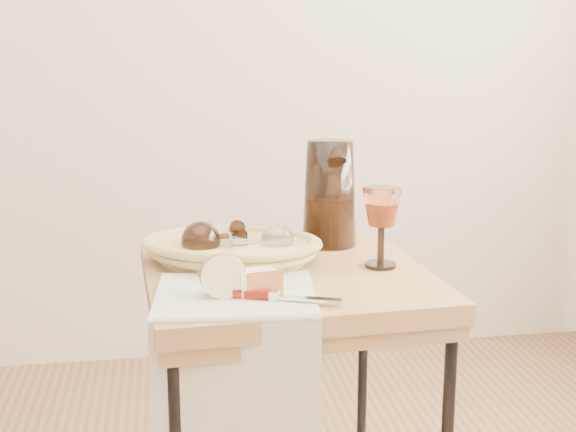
{
  "coord_description": "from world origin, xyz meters",
  "views": [
    {
      "loc": [
        0.12,
        -1.09,
        1.21
      ],
      "look_at": [
        0.36,
        0.44,
        0.85
      ],
      "focal_mm": 49.18,
      "sensor_mm": 36.0,
      "label": 1
    }
  ],
  "objects": [
    {
      "name": "apple_half",
      "position": [
        0.22,
        0.3,
        0.78
      ],
      "size": [
        0.09,
        0.05,
        0.08
      ],
      "primitive_type": "ellipsoid",
      "rotation": [
        0.0,
        0.0,
        0.02
      ],
      "color": "red",
      "rests_on": "tea_towel"
    },
    {
      "name": "goblet_lying_b",
      "position": [
        0.31,
        0.52,
        0.78
      ],
      "size": [
        0.13,
        0.09,
        0.07
      ],
      "primitive_type": null,
      "rotation": [
        0.0,
        0.0,
        0.11
      ],
      "color": "white",
      "rests_on": "bread_basket"
    },
    {
      "name": "goblet_lying_a",
      "position": [
        0.23,
        0.55,
        0.79
      ],
      "size": [
        0.16,
        0.15,
        0.08
      ],
      "primitive_type": null,
      "rotation": [
        0.0,
        0.0,
        3.77
      ],
      "color": "black",
      "rests_on": "bread_basket"
    },
    {
      "name": "pitcher",
      "position": [
        0.49,
        0.66,
        0.86
      ],
      "size": [
        0.18,
        0.26,
        0.28
      ],
      "primitive_type": null,
      "rotation": [
        0.0,
        0.0,
        -0.06
      ],
      "color": "black",
      "rests_on": "side_table"
    },
    {
      "name": "side_table",
      "position": [
        0.36,
        0.46,
        0.37
      ],
      "size": [
        0.61,
        0.61,
        0.73
      ],
      "primitive_type": null,
      "rotation": [
        0.0,
        0.0,
        0.07
      ],
      "color": "brown",
      "rests_on": "floor"
    },
    {
      "name": "bread_basket",
      "position": [
        0.26,
        0.54,
        0.76
      ],
      "size": [
        0.39,
        0.31,
        0.05
      ],
      "primitive_type": null,
      "rotation": [
        0.0,
        0.0,
        -0.25
      ],
      "color": "#A58445",
      "rests_on": "side_table"
    },
    {
      "name": "table_knife",
      "position": [
        0.32,
        0.26,
        0.75
      ],
      "size": [
        0.21,
        0.09,
        0.02
      ],
      "primitive_type": null,
      "rotation": [
        0.0,
        0.0,
        -0.35
      ],
      "color": "silver",
      "rests_on": "tea_towel"
    },
    {
      "name": "apple_wedge",
      "position": [
        0.28,
        0.3,
        0.76
      ],
      "size": [
        0.08,
        0.05,
        0.05
      ],
      "primitive_type": "cube",
      "rotation": [
        0.0,
        0.0,
        0.21
      ],
      "color": "#FCF0B6",
      "rests_on": "tea_towel"
    },
    {
      "name": "wine_goblet",
      "position": [
        0.56,
        0.46,
        0.82
      ],
      "size": [
        0.1,
        0.1,
        0.17
      ],
      "primitive_type": null,
      "rotation": [
        0.0,
        0.0,
        0.31
      ],
      "color": "white",
      "rests_on": "side_table"
    },
    {
      "name": "tea_towel",
      "position": [
        0.24,
        0.31,
        0.74
      ],
      "size": [
        0.32,
        0.29,
        0.01
      ],
      "primitive_type": "cube",
      "rotation": [
        0.0,
        0.0,
        -0.09
      ],
      "color": "silver",
      "rests_on": "side_table"
    }
  ]
}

